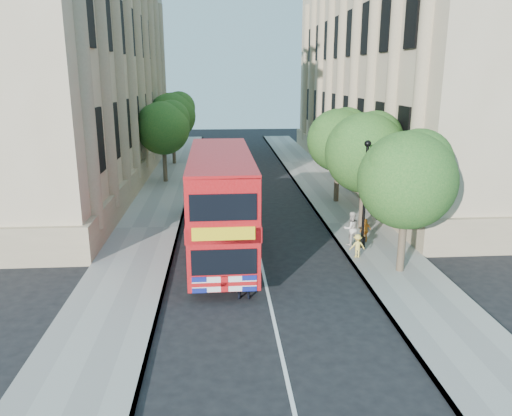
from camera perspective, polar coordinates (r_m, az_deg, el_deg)
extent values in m
plane|color=black|center=(18.34, 1.78, -11.52)|extent=(120.00, 120.00, 0.00)
cube|color=gray|center=(28.54, 11.26, -1.78)|extent=(3.50, 80.00, 0.12)
cube|color=gray|center=(27.83, -12.25, -2.27)|extent=(3.50, 80.00, 0.12)
cube|color=tan|center=(43.19, 17.60, 15.51)|extent=(12.00, 38.00, 18.00)
cube|color=tan|center=(42.07, -21.60, 15.20)|extent=(12.00, 38.00, 18.00)
cylinder|color=#473828|center=(21.81, 16.35, -3.65)|extent=(0.32, 0.32, 2.86)
sphere|color=#1A501D|center=(21.14, 16.87, 3.04)|extent=(4.00, 4.00, 4.00)
sphere|color=#1A501D|center=(21.61, 18.12, 4.95)|extent=(2.80, 2.80, 2.80)
sphere|color=#1A501D|center=(20.59, 15.96, 4.27)|extent=(2.60, 2.60, 2.60)
cylinder|color=#473828|center=(27.24, 12.06, 0.51)|extent=(0.32, 0.32, 2.99)
sphere|color=#1A501D|center=(26.70, 12.38, 6.16)|extent=(4.20, 4.20, 4.20)
sphere|color=#1A501D|center=(27.16, 13.45, 7.70)|extent=(2.94, 2.94, 2.94)
sphere|color=#1A501D|center=(26.20, 11.57, 7.24)|extent=(2.73, 2.73, 2.73)
cylinder|color=#473828|center=(32.90, 9.21, 3.07)|extent=(0.32, 0.32, 2.90)
sphere|color=#1A501D|center=(32.46, 9.40, 7.64)|extent=(4.00, 4.00, 4.00)
sphere|color=#1A501D|center=(32.91, 10.32, 8.85)|extent=(2.80, 2.80, 2.80)
sphere|color=#1A501D|center=(31.99, 8.69, 8.51)|extent=(2.60, 2.60, 2.60)
cylinder|color=#473828|center=(39.12, -10.38, 5.00)|extent=(0.32, 0.32, 2.99)
sphere|color=#1A501D|center=(38.74, -10.57, 8.96)|extent=(4.00, 4.00, 4.00)
sphere|color=#1A501D|center=(39.01, -9.67, 10.05)|extent=(2.80, 2.80, 2.80)
sphere|color=#1A501D|center=(38.45, -11.41, 9.69)|extent=(2.60, 2.60, 2.60)
cylinder|color=#473828|center=(46.96, -9.38, 6.83)|extent=(0.32, 0.32, 3.17)
sphere|color=#1A501D|center=(46.64, -9.53, 10.33)|extent=(4.20, 4.20, 4.20)
sphere|color=#1A501D|center=(46.94, -8.78, 11.27)|extent=(2.94, 2.94, 2.94)
sphere|color=#1A501D|center=(46.35, -10.22, 10.98)|extent=(2.73, 2.73, 2.73)
cylinder|color=black|center=(24.58, 12.02, -3.84)|extent=(0.30, 0.30, 0.50)
cylinder|color=black|center=(23.96, 12.32, 1.26)|extent=(0.14, 0.14, 5.00)
sphere|color=black|center=(23.50, 12.66, 7.19)|extent=(0.32, 0.32, 0.32)
cube|color=#B00C0F|center=(22.66, -4.01, 0.74)|extent=(2.81, 10.23, 4.24)
cube|color=black|center=(22.91, -3.97, -1.54)|extent=(2.87, 9.59, 0.97)
cube|color=black|center=(22.41, -4.07, 3.47)|extent=(2.87, 9.59, 0.97)
cube|color=yellow|center=(17.72, -3.73, -2.94)|extent=(2.26, 0.11, 0.48)
cylinder|color=black|center=(19.92, -7.24, -7.69)|extent=(0.31, 1.08, 1.07)
cylinder|color=black|center=(19.96, -0.21, -7.52)|extent=(0.31, 1.08, 1.07)
cylinder|color=black|center=(26.49, -6.69, -1.83)|extent=(0.31, 1.08, 1.07)
cylinder|color=black|center=(26.51, -1.44, -1.71)|extent=(0.31, 1.08, 1.07)
cube|color=black|center=(27.12, -5.23, 0.63)|extent=(2.27, 2.06, 2.26)
cube|color=black|center=(26.17, -5.16, 0.70)|extent=(1.94, 0.22, 0.75)
cube|color=black|center=(29.37, -5.45, 2.18)|extent=(2.36, 3.57, 2.69)
cube|color=black|center=(29.06, -5.33, -0.58)|extent=(2.25, 5.28, 0.27)
cylinder|color=black|center=(27.27, -7.21, -1.58)|extent=(0.29, 0.87, 0.86)
cylinder|color=black|center=(27.34, -3.14, -1.44)|extent=(0.29, 0.87, 0.86)
cylinder|color=black|center=(30.69, -7.28, 0.32)|extent=(0.29, 0.87, 0.86)
cylinder|color=black|center=(30.76, -3.67, 0.44)|extent=(0.29, 0.87, 0.86)
imported|color=black|center=(18.77, -1.47, -7.55)|extent=(0.73, 0.48, 1.98)
imported|color=beige|center=(24.65, 10.83, -2.30)|extent=(0.92, 0.78, 1.66)
imported|color=orange|center=(25.24, 12.37, -2.51)|extent=(0.76, 0.60, 1.20)
imported|color=#F8D554|center=(23.14, 11.51, -4.25)|extent=(0.73, 0.45, 1.08)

